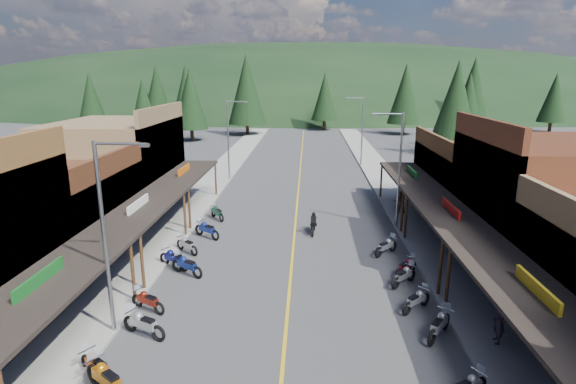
# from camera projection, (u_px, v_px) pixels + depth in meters

# --- Properties ---
(ground) EXTENTS (220.00, 220.00, 0.00)m
(ground) POSITION_uv_depth(u_px,v_px,m) (291.00, 274.00, 24.12)
(ground) COLOR #38383A
(ground) RESTS_ON ground
(centerline) EXTENTS (0.15, 90.00, 0.01)m
(centerline) POSITION_uv_depth(u_px,v_px,m) (299.00, 186.00, 43.46)
(centerline) COLOR gold
(centerline) RESTS_ON ground
(sidewalk_west) EXTENTS (3.40, 94.00, 0.15)m
(sidewalk_west) POSITION_uv_depth(u_px,v_px,m) (210.00, 184.00, 43.81)
(sidewalk_west) COLOR gray
(sidewalk_west) RESTS_ON ground
(sidewalk_east) EXTENTS (3.40, 94.00, 0.15)m
(sidewalk_east) POSITION_uv_depth(u_px,v_px,m) (389.00, 186.00, 43.07)
(sidewalk_east) COLOR gray
(sidewalk_east) RESTS_ON ground
(shop_west_2) EXTENTS (10.90, 9.00, 6.20)m
(shop_west_2) POSITION_uv_depth(u_px,v_px,m) (53.00, 216.00, 25.71)
(shop_west_2) COLOR #3F2111
(shop_west_2) RESTS_ON ground
(shop_west_3) EXTENTS (10.90, 10.20, 8.20)m
(shop_west_3) POSITION_uv_depth(u_px,v_px,m) (119.00, 167.00, 34.75)
(shop_west_3) COLOR brown
(shop_west_3) RESTS_ON ground
(shop_east_2) EXTENTS (10.90, 9.00, 8.20)m
(shop_east_2) POSITION_uv_depth(u_px,v_px,m) (546.00, 206.00, 24.29)
(shop_east_2) COLOR #562B19
(shop_east_2) RESTS_ON ground
(shop_east_3) EXTENTS (10.90, 10.20, 6.20)m
(shop_east_3) POSITION_uv_depth(u_px,v_px,m) (479.00, 183.00, 33.82)
(shop_east_3) COLOR #4C2D16
(shop_east_3) RESTS_ON ground
(streetlight_0) EXTENTS (2.16, 0.18, 8.00)m
(streetlight_0) POSITION_uv_depth(u_px,v_px,m) (107.00, 231.00, 17.49)
(streetlight_0) COLOR gray
(streetlight_0) RESTS_ON ground
(streetlight_1) EXTENTS (2.16, 0.18, 8.00)m
(streetlight_1) POSITION_uv_depth(u_px,v_px,m) (230.00, 137.00, 44.57)
(streetlight_1) COLOR gray
(streetlight_1) RESTS_ON ground
(streetlight_2) EXTENTS (2.16, 0.18, 8.00)m
(streetlight_2) POSITION_uv_depth(u_px,v_px,m) (398.00, 165.00, 30.43)
(streetlight_2) COLOR gray
(streetlight_2) RESTS_ON ground
(streetlight_3) EXTENTS (2.16, 0.18, 8.00)m
(streetlight_3) POSITION_uv_depth(u_px,v_px,m) (361.00, 128.00, 51.71)
(streetlight_3) COLOR gray
(streetlight_3) RESTS_ON ground
(ridge_hill) EXTENTS (310.00, 140.00, 60.00)m
(ridge_hill) POSITION_uv_depth(u_px,v_px,m) (306.00, 107.00, 154.66)
(ridge_hill) COLOR black
(ridge_hill) RESTS_ON ground
(pine_0) EXTENTS (5.04, 5.04, 11.00)m
(pine_0) POSITION_uv_depth(u_px,v_px,m) (91.00, 97.00, 84.15)
(pine_0) COLOR black
(pine_0) RESTS_ON ground
(pine_1) EXTENTS (5.88, 5.88, 12.50)m
(pine_1) POSITION_uv_depth(u_px,v_px,m) (186.00, 91.00, 91.01)
(pine_1) COLOR black
(pine_1) RESTS_ON ground
(pine_2) EXTENTS (6.72, 6.72, 14.00)m
(pine_2) POSITION_uv_depth(u_px,v_px,m) (247.00, 90.00, 78.62)
(pine_2) COLOR black
(pine_2) RESTS_ON ground
(pine_3) EXTENTS (5.04, 5.04, 11.00)m
(pine_3) POSITION_uv_depth(u_px,v_px,m) (325.00, 96.00, 86.14)
(pine_3) COLOR black
(pine_3) RESTS_ON ground
(pine_4) EXTENTS (5.88, 5.88, 12.50)m
(pine_4) POSITION_uv_depth(u_px,v_px,m) (405.00, 94.00, 79.54)
(pine_4) COLOR black
(pine_4) RESTS_ON ground
(pine_5) EXTENTS (6.72, 6.72, 14.00)m
(pine_5) POSITION_uv_depth(u_px,v_px,m) (473.00, 88.00, 90.27)
(pine_5) COLOR black
(pine_5) RESTS_ON ground
(pine_6) EXTENTS (5.04, 5.04, 11.00)m
(pine_6) POSITION_uv_depth(u_px,v_px,m) (554.00, 97.00, 82.40)
(pine_6) COLOR black
(pine_6) RESTS_ON ground
(pine_7) EXTENTS (5.88, 5.88, 12.50)m
(pine_7) POSITION_uv_depth(u_px,v_px,m) (157.00, 90.00, 97.16)
(pine_7) COLOR black
(pine_7) RESTS_ON ground
(pine_8) EXTENTS (4.48, 4.48, 10.00)m
(pine_8) POSITION_uv_depth(u_px,v_px,m) (144.00, 108.00, 62.24)
(pine_8) COLOR black
(pine_8) RESTS_ON ground
(pine_9) EXTENTS (4.93, 4.93, 10.80)m
(pine_9) POSITION_uv_depth(u_px,v_px,m) (468.00, 104.00, 65.00)
(pine_9) COLOR black
(pine_9) RESTS_ON ground
(pine_10) EXTENTS (5.38, 5.38, 11.60)m
(pine_10) POSITION_uv_depth(u_px,v_px,m) (190.00, 99.00, 71.53)
(pine_10) COLOR black
(pine_10) RESTS_ON ground
(pine_11) EXTENTS (5.82, 5.82, 12.40)m
(pine_11) POSITION_uv_depth(u_px,v_px,m) (456.00, 101.00, 58.20)
(pine_11) COLOR black
(pine_11) RESTS_ON ground
(bike_west_3) EXTENTS (2.36, 2.00, 1.34)m
(bike_west_3) POSITION_uv_depth(u_px,v_px,m) (106.00, 378.00, 14.81)
(bike_west_3) COLOR #B3640C
(bike_west_3) RESTS_ON ground
(bike_west_4) EXTENTS (2.01, 1.70, 1.14)m
(bike_west_4) POSITION_uv_depth(u_px,v_px,m) (97.00, 365.00, 15.63)
(bike_west_4) COLOR #B2430C
(bike_west_4) RESTS_ON ground
(bike_west_5) EXTENTS (2.28, 1.59, 1.24)m
(bike_west_5) POSITION_uv_depth(u_px,v_px,m) (143.00, 323.00, 18.21)
(bike_west_5) COLOR #9F9FA4
(bike_west_5) RESTS_ON ground
(bike_west_6) EXTENTS (2.03, 1.49, 1.12)m
(bike_west_6) POSITION_uv_depth(u_px,v_px,m) (148.00, 300.00, 20.21)
(bike_west_6) COLOR maroon
(bike_west_6) RESTS_ON ground
(bike_west_7) EXTENTS (2.21, 1.77, 1.24)m
(bike_west_7) POSITION_uv_depth(u_px,v_px,m) (187.00, 264.00, 23.85)
(bike_west_7) COLOR navy
(bike_west_7) RESTS_ON ground
(bike_west_8) EXTENTS (2.22, 1.76, 1.24)m
(bike_west_8) POSITION_uv_depth(u_px,v_px,m) (174.00, 258.00, 24.74)
(bike_west_8) COLOR navy
(bike_west_8) RESTS_ON ground
(bike_west_9) EXTENTS (1.94, 1.80, 1.14)m
(bike_west_9) POSITION_uv_depth(u_px,v_px,m) (187.00, 244.00, 26.87)
(bike_west_9) COLOR #949398
(bike_west_9) RESTS_ON ground
(bike_west_10) EXTENTS (2.23, 1.92, 1.27)m
(bike_west_10) POSITION_uv_depth(u_px,v_px,m) (207.00, 229.00, 29.36)
(bike_west_10) COLOR navy
(bike_west_10) RESTS_ON ground
(bike_west_11) EXTENTS (1.75, 2.11, 1.19)m
(bike_west_11) POSITION_uv_depth(u_px,v_px,m) (217.00, 212.00, 33.15)
(bike_west_11) COLOR #0D422C
(bike_west_11) RESTS_ON ground
(bike_east_5) EXTENTS (1.84, 2.16, 1.23)m
(bike_east_5) POSITION_uv_depth(u_px,v_px,m) (439.00, 324.00, 18.15)
(bike_east_5) COLOR gray
(bike_east_5) RESTS_ON ground
(bike_east_6) EXTENTS (1.86, 1.76, 1.10)m
(bike_east_6) POSITION_uv_depth(u_px,v_px,m) (416.00, 299.00, 20.26)
(bike_east_6) COLOR gray
(bike_east_6) RESTS_ON ground
(bike_east_7) EXTENTS (1.86, 1.87, 1.13)m
(bike_east_7) POSITION_uv_depth(u_px,v_px,m) (404.00, 275.00, 22.71)
(bike_east_7) COLOR gray
(bike_east_7) RESTS_ON ground
(bike_east_8) EXTENTS (1.74, 1.75, 1.06)m
(bike_east_8) POSITION_uv_depth(u_px,v_px,m) (406.00, 266.00, 23.87)
(bike_east_8) COLOR maroon
(bike_east_8) RESTS_ON ground
(bike_east_9) EXTENTS (1.91, 1.90, 1.16)m
(bike_east_9) POSITION_uv_depth(u_px,v_px,m) (386.00, 246.00, 26.60)
(bike_east_9) COLOR #A0A2A6
(bike_east_9) RESTS_ON ground
(rider_on_bike) EXTENTS (0.83, 2.10, 1.57)m
(rider_on_bike) POSITION_uv_depth(u_px,v_px,m) (313.00, 224.00, 30.22)
(rider_on_bike) COLOR black
(rider_on_bike) RESTS_ON ground
(pedestrian_east_a) EXTENTS (0.47, 0.68, 1.80)m
(pedestrian_east_a) POSITION_uv_depth(u_px,v_px,m) (499.00, 322.00, 17.48)
(pedestrian_east_a) COLOR #291E2E
(pedestrian_east_a) RESTS_ON sidewalk_east
(pedestrian_east_b) EXTENTS (0.91, 0.57, 1.80)m
(pedestrian_east_b) POSITION_uv_depth(u_px,v_px,m) (400.00, 201.00, 34.21)
(pedestrian_east_b) COLOR #4C3D30
(pedestrian_east_b) RESTS_ON sidewalk_east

